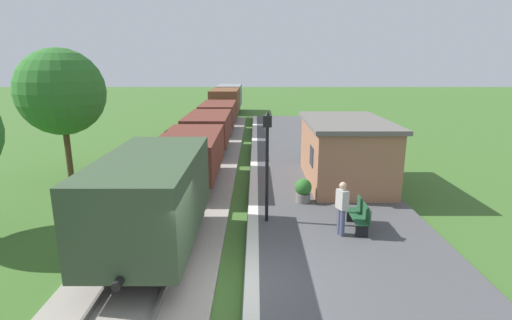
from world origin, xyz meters
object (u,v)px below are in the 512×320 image
object	(u,v)px
freight_train	(215,119)
lamp_post_near	(267,147)
bench_down_platform	(315,148)
potted_planter	(303,190)
tree_trackside_far	(61,92)
station_hut	(345,151)
bench_near_hut	(360,215)
person_waiting	(342,206)

from	to	relation	value
freight_train	lamp_post_near	distance (m)	15.29
bench_down_platform	potted_planter	distance (m)	7.52
potted_planter	lamp_post_near	size ratio (longest dim) A/B	0.25
freight_train	tree_trackside_far	distance (m)	11.15
lamp_post_near	bench_down_platform	bearing A→B (deg)	72.31
station_hut	lamp_post_near	xyz separation A→B (m)	(-3.54, -4.45, 1.15)
tree_trackside_far	lamp_post_near	bearing A→B (deg)	-32.29
freight_train	potted_planter	bearing A→B (deg)	-70.22
potted_planter	tree_trackside_far	size ratio (longest dim) A/B	0.15
freight_train	bench_down_platform	size ratio (longest dim) A/B	26.13
bench_near_hut	person_waiting	world-z (taller)	person_waiting
freight_train	lamp_post_near	world-z (taller)	lamp_post_near
freight_train	potted_planter	size ratio (longest dim) A/B	42.79
potted_planter	person_waiting	bearing A→B (deg)	-74.44
bench_down_platform	tree_trackside_far	world-z (taller)	tree_trackside_far
person_waiting	bench_down_platform	bearing A→B (deg)	-114.59
bench_near_hut	person_waiting	bearing A→B (deg)	-147.71
person_waiting	tree_trackside_far	bearing A→B (deg)	-51.96
bench_near_hut	lamp_post_near	distance (m)	3.66
bench_down_platform	person_waiting	bearing A→B (deg)	-93.78
station_hut	bench_near_hut	bearing A→B (deg)	-96.74
person_waiting	lamp_post_near	distance (m)	2.99
station_hut	lamp_post_near	bearing A→B (deg)	-128.50
person_waiting	lamp_post_near	xyz separation A→B (m)	(-2.26, 1.11, 1.62)
bench_down_platform	potted_planter	size ratio (longest dim) A/B	1.64
lamp_post_near	station_hut	bearing A→B (deg)	51.50
station_hut	bench_down_platform	world-z (taller)	station_hut
bench_near_hut	bench_down_platform	world-z (taller)	same
person_waiting	tree_trackside_far	size ratio (longest dim) A/B	0.28
bench_down_platform	lamp_post_near	xyz separation A→B (m)	(-2.94, -9.20, 2.08)
station_hut	potted_planter	size ratio (longest dim) A/B	6.33
station_hut	lamp_post_near	world-z (taller)	lamp_post_near
tree_trackside_far	bench_down_platform	bearing A→B (deg)	15.13
tree_trackside_far	potted_planter	bearing A→B (deg)	-20.66
person_waiting	freight_train	bearing A→B (deg)	-91.79
lamp_post_near	bench_near_hut	bearing A→B (deg)	-12.97
bench_down_platform	tree_trackside_far	xyz separation A→B (m)	(-12.26, -3.31, 3.38)
person_waiting	tree_trackside_far	distance (m)	13.84
person_waiting	potted_planter	distance (m)	3.09
station_hut	tree_trackside_far	bearing A→B (deg)	173.62
freight_train	person_waiting	xyz separation A→B (m)	(5.51, -16.00, -0.37)
bench_near_hut	person_waiting	distance (m)	0.93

